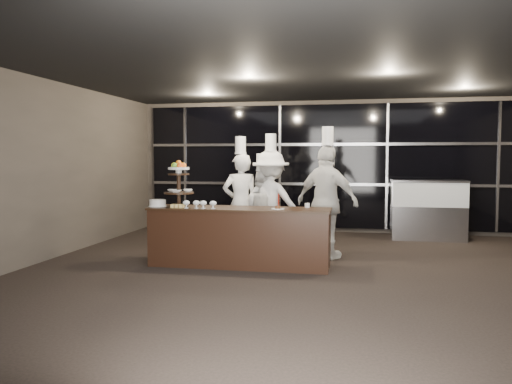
% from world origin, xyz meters
% --- Properties ---
extents(room, '(10.00, 10.00, 10.00)m').
position_xyz_m(room, '(0.00, 0.00, 1.50)').
color(room, black).
rests_on(room, ground).
extents(window_wall, '(8.60, 0.10, 2.80)m').
position_xyz_m(window_wall, '(0.00, 4.94, 1.50)').
color(window_wall, black).
rests_on(window_wall, ground).
extents(buffet_counter, '(2.84, 0.74, 0.92)m').
position_xyz_m(buffet_counter, '(-1.26, 1.06, 0.47)').
color(buffet_counter, black).
rests_on(buffet_counter, ground).
extents(display_stand, '(0.48, 0.48, 0.74)m').
position_xyz_m(display_stand, '(-2.26, 1.06, 1.34)').
color(display_stand, black).
rests_on(display_stand, buffet_counter).
extents(compotes, '(0.54, 0.11, 0.12)m').
position_xyz_m(compotes, '(-1.84, 0.84, 1.00)').
color(compotes, silver).
rests_on(compotes, buffet_counter).
extents(layer_cake, '(0.30, 0.30, 0.11)m').
position_xyz_m(layer_cake, '(-2.60, 1.01, 0.97)').
color(layer_cake, white).
rests_on(layer_cake, buffet_counter).
extents(pastry_squares, '(0.19, 0.12, 0.05)m').
position_xyz_m(pastry_squares, '(-2.22, 0.89, 0.95)').
color(pastry_squares, '#EAC972').
rests_on(pastry_squares, buffet_counter).
extents(small_plate, '(0.20, 0.20, 0.05)m').
position_xyz_m(small_plate, '(-0.64, 0.96, 0.94)').
color(small_plate, white).
rests_on(small_plate, buffet_counter).
extents(chef_cup, '(0.08, 0.08, 0.07)m').
position_xyz_m(chef_cup, '(-0.22, 1.31, 0.96)').
color(chef_cup, white).
rests_on(chef_cup, buffet_counter).
extents(display_case, '(1.49, 0.65, 1.24)m').
position_xyz_m(display_case, '(2.01, 4.30, 0.69)').
color(display_case, '#A5A5AA').
rests_on(display_case, ground).
extents(chef_a, '(0.77, 0.67, 2.07)m').
position_xyz_m(chef_a, '(-1.48, 2.07, 0.91)').
color(chef_a, white).
rests_on(chef_a, ground).
extents(chef_b, '(0.86, 0.76, 1.77)m').
position_xyz_m(chef_b, '(-1.10, 2.09, 0.75)').
color(chef_b, silver).
rests_on(chef_b, ground).
extents(chef_c, '(1.28, 0.89, 2.12)m').
position_xyz_m(chef_c, '(-0.94, 2.12, 0.92)').
color(chef_c, white).
rests_on(chef_c, ground).
extents(chef_d, '(1.21, 0.92, 2.22)m').
position_xyz_m(chef_d, '(0.05, 1.90, 0.97)').
color(chef_d, silver).
rests_on(chef_d, ground).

